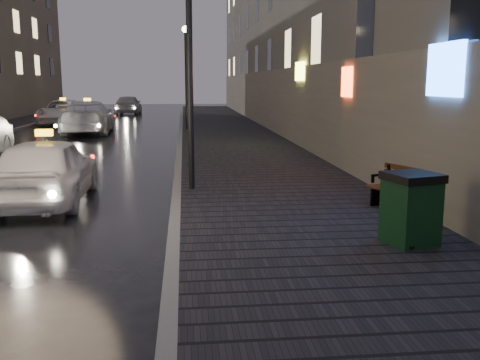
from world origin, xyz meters
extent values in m
plane|color=black|center=(0.00, 0.00, 0.00)|extent=(120.00, 120.00, 0.00)
cube|color=black|center=(3.90, 21.00, 0.07)|extent=(4.60, 58.00, 0.15)
cube|color=slate|center=(1.50, 21.00, 0.07)|extent=(0.20, 58.00, 0.15)
cube|color=#605B54|center=(7.10, 25.00, 6.50)|extent=(1.80, 50.00, 13.00)
cylinder|color=black|center=(1.85, 6.00, 2.65)|extent=(0.14, 0.14, 5.00)
cylinder|color=black|center=(1.85, 22.00, 2.65)|extent=(0.14, 0.14, 5.00)
sphere|color=#FFD88C|center=(1.85, 22.00, 5.25)|extent=(0.36, 0.36, 0.36)
cube|color=black|center=(6.10, 2.62, 0.33)|extent=(0.44, 0.22, 0.36)
cube|color=black|center=(6.28, 2.69, 0.65)|extent=(0.07, 0.07, 0.64)
cube|color=black|center=(6.06, 2.60, 0.77)|extent=(0.37, 0.18, 0.05)
cube|color=black|center=(5.60, 3.89, 0.33)|extent=(0.44, 0.22, 0.36)
cube|color=black|center=(5.79, 3.97, 0.65)|extent=(0.07, 0.07, 0.64)
cube|color=black|center=(5.56, 3.88, 0.77)|extent=(0.37, 0.18, 0.05)
cube|color=#441D0E|center=(5.85, 3.26, 0.54)|extent=(1.12, 1.73, 0.04)
cube|color=#441D0E|center=(6.05, 3.34, 0.81)|extent=(0.63, 1.54, 0.36)
cube|color=black|center=(5.11, 1.32, 0.64)|extent=(0.82, 0.82, 0.97)
cube|color=black|center=(5.11, 1.32, 1.19)|extent=(0.88, 0.88, 0.12)
imported|color=silver|center=(-1.28, 5.48, 0.73)|extent=(1.79, 4.31, 1.46)
imported|color=silver|center=(-3.20, 21.88, 0.83)|extent=(2.54, 5.81, 1.66)
imported|color=silver|center=(-5.86, 28.55, 0.75)|extent=(2.53, 5.42, 1.50)
imported|color=#A09FA7|center=(-2.83, 38.49, 0.79)|extent=(1.97, 4.69, 1.58)
camera|label=1|loc=(1.70, -6.28, 2.59)|focal=40.00mm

